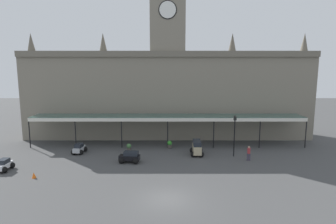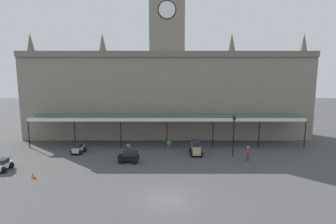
{
  "view_description": "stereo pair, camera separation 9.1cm",
  "coord_description": "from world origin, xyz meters",
  "px_view_note": "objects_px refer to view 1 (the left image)",
  "views": [
    {
      "loc": [
        0.05,
        -22.18,
        10.77
      ],
      "look_at": [
        0.0,
        9.1,
        5.61
      ],
      "focal_mm": 31.46,
      "sensor_mm": 36.0,
      "label": 1
    },
    {
      "loc": [
        0.14,
        -22.18,
        10.77
      ],
      "look_at": [
        0.0,
        9.1,
        5.61
      ],
      "focal_mm": 31.46,
      "sensor_mm": 36.0,
      "label": 2
    }
  ],
  "objects_px": {
    "car_beige_van": "(197,148)",
    "victorian_lamppost": "(235,131)",
    "car_white_sedan": "(4,166)",
    "pedestrian_near_entrance": "(249,153)",
    "car_silver_sedan": "(80,149)",
    "planter_near_kerb": "(170,144)",
    "planter_forecourt_centre": "(129,147)",
    "traffic_cone": "(34,175)",
    "car_black_estate": "(130,157)"
  },
  "relations": [
    {
      "from": "victorian_lamppost",
      "to": "traffic_cone",
      "type": "xyz_separation_m",
      "value": [
        -20.49,
        -6.63,
        -2.77
      ]
    },
    {
      "from": "traffic_cone",
      "to": "planter_forecourt_centre",
      "type": "bearing_deg",
      "value": 47.84
    },
    {
      "from": "car_silver_sedan",
      "to": "car_black_estate",
      "type": "bearing_deg",
      "value": -27.3
    },
    {
      "from": "traffic_cone",
      "to": "planter_near_kerb",
      "type": "distance_m",
      "value": 16.48
    },
    {
      "from": "car_beige_van",
      "to": "car_black_estate",
      "type": "relative_size",
      "value": 1.03
    },
    {
      "from": "car_beige_van",
      "to": "traffic_cone",
      "type": "height_order",
      "value": "car_beige_van"
    },
    {
      "from": "car_black_estate",
      "to": "car_beige_van",
      "type": "bearing_deg",
      "value": 19.66
    },
    {
      "from": "victorian_lamppost",
      "to": "planter_near_kerb",
      "type": "bearing_deg",
      "value": 154.96
    },
    {
      "from": "car_beige_van",
      "to": "car_black_estate",
      "type": "height_order",
      "value": "car_beige_van"
    },
    {
      "from": "car_white_sedan",
      "to": "traffic_cone",
      "type": "height_order",
      "value": "car_white_sedan"
    },
    {
      "from": "car_silver_sedan",
      "to": "car_black_estate",
      "type": "xyz_separation_m",
      "value": [
        6.59,
        -3.4,
        0.06
      ]
    },
    {
      "from": "car_white_sedan",
      "to": "car_beige_van",
      "type": "bearing_deg",
      "value": 14.41
    },
    {
      "from": "car_white_sedan",
      "to": "planter_forecourt_centre",
      "type": "height_order",
      "value": "car_white_sedan"
    },
    {
      "from": "planter_near_kerb",
      "to": "planter_forecourt_centre",
      "type": "bearing_deg",
      "value": -164.62
    },
    {
      "from": "car_beige_van",
      "to": "victorian_lamppost",
      "type": "height_order",
      "value": "victorian_lamppost"
    },
    {
      "from": "car_white_sedan",
      "to": "victorian_lamppost",
      "type": "relative_size",
      "value": 0.43
    },
    {
      "from": "pedestrian_near_entrance",
      "to": "car_beige_van",
      "type": "bearing_deg",
      "value": 159.98
    },
    {
      "from": "planter_near_kerb",
      "to": "victorian_lamppost",
      "type": "bearing_deg",
      "value": -25.04
    },
    {
      "from": "car_silver_sedan",
      "to": "pedestrian_near_entrance",
      "type": "relative_size",
      "value": 1.27
    },
    {
      "from": "car_white_sedan",
      "to": "pedestrian_near_entrance",
      "type": "relative_size",
      "value": 1.26
    },
    {
      "from": "car_beige_van",
      "to": "car_silver_sedan",
      "type": "height_order",
      "value": "car_beige_van"
    },
    {
      "from": "planter_forecourt_centre",
      "to": "victorian_lamppost",
      "type": "bearing_deg",
      "value": -9.52
    },
    {
      "from": "car_white_sedan",
      "to": "pedestrian_near_entrance",
      "type": "bearing_deg",
      "value": 6.91
    },
    {
      "from": "traffic_cone",
      "to": "car_black_estate",
      "type": "bearing_deg",
      "value": 27.52
    },
    {
      "from": "victorian_lamppost",
      "to": "traffic_cone",
      "type": "distance_m",
      "value": 21.72
    },
    {
      "from": "car_black_estate",
      "to": "victorian_lamppost",
      "type": "xyz_separation_m",
      "value": [
        11.92,
        2.16,
        2.48
      ]
    },
    {
      "from": "car_white_sedan",
      "to": "planter_near_kerb",
      "type": "height_order",
      "value": "car_white_sedan"
    },
    {
      "from": "car_black_estate",
      "to": "victorian_lamppost",
      "type": "height_order",
      "value": "victorian_lamppost"
    },
    {
      "from": "victorian_lamppost",
      "to": "traffic_cone",
      "type": "relative_size",
      "value": 8.77
    },
    {
      "from": "planter_forecourt_centre",
      "to": "car_white_sedan",
      "type": "bearing_deg",
      "value": -150.46
    },
    {
      "from": "car_silver_sedan",
      "to": "victorian_lamppost",
      "type": "xyz_separation_m",
      "value": [
        18.51,
        -1.24,
        2.55
      ]
    },
    {
      "from": "car_white_sedan",
      "to": "traffic_cone",
      "type": "relative_size",
      "value": 3.75
    },
    {
      "from": "traffic_cone",
      "to": "planter_forecourt_centre",
      "type": "relative_size",
      "value": 0.58
    },
    {
      "from": "planter_forecourt_centre",
      "to": "car_silver_sedan",
      "type": "bearing_deg",
      "value": -171.63
    },
    {
      "from": "car_silver_sedan",
      "to": "planter_near_kerb",
      "type": "distance_m",
      "value": 11.24
    },
    {
      "from": "car_beige_van",
      "to": "car_white_sedan",
      "type": "distance_m",
      "value": 20.81
    },
    {
      "from": "car_silver_sedan",
      "to": "pedestrian_near_entrance",
      "type": "height_order",
      "value": "pedestrian_near_entrance"
    },
    {
      "from": "pedestrian_near_entrance",
      "to": "planter_near_kerb",
      "type": "relative_size",
      "value": 1.74
    },
    {
      "from": "car_beige_van",
      "to": "planter_near_kerb",
      "type": "bearing_deg",
      "value": 137.48
    },
    {
      "from": "car_silver_sedan",
      "to": "victorian_lamppost",
      "type": "height_order",
      "value": "victorian_lamppost"
    },
    {
      "from": "car_beige_van",
      "to": "car_white_sedan",
      "type": "xyz_separation_m",
      "value": [
        -20.15,
        -5.18,
        -0.3
      ]
    },
    {
      "from": "planter_near_kerb",
      "to": "planter_forecourt_centre",
      "type": "relative_size",
      "value": 1.0
    },
    {
      "from": "car_silver_sedan",
      "to": "planter_forecourt_centre",
      "type": "bearing_deg",
      "value": 8.37
    },
    {
      "from": "car_silver_sedan",
      "to": "victorian_lamppost",
      "type": "bearing_deg",
      "value": -3.82
    },
    {
      "from": "victorian_lamppost",
      "to": "planter_near_kerb",
      "type": "xyz_separation_m",
      "value": [
        -7.5,
        3.51,
        -2.56
      ]
    },
    {
      "from": "car_silver_sedan",
      "to": "victorian_lamppost",
      "type": "relative_size",
      "value": 0.43
    },
    {
      "from": "car_silver_sedan",
      "to": "planter_forecourt_centre",
      "type": "relative_size",
      "value": 2.21
    },
    {
      "from": "car_black_estate",
      "to": "pedestrian_near_entrance",
      "type": "distance_m",
      "value": 13.28
    },
    {
      "from": "pedestrian_near_entrance",
      "to": "planter_near_kerb",
      "type": "xyz_separation_m",
      "value": [
        -8.84,
        5.0,
        -0.42
      ]
    },
    {
      "from": "car_black_estate",
      "to": "planter_near_kerb",
      "type": "bearing_deg",
      "value": 52.07
    }
  ]
}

